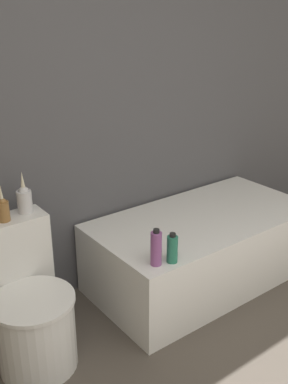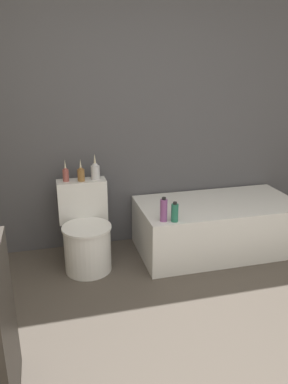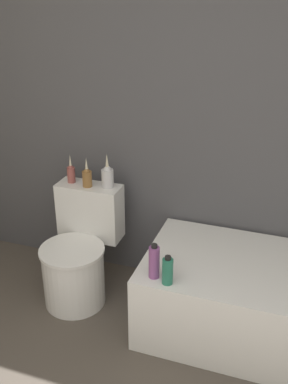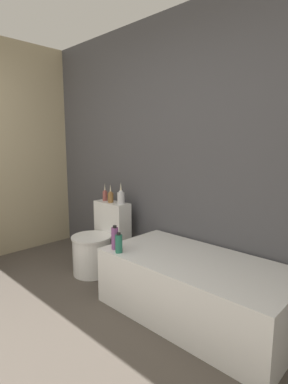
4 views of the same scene
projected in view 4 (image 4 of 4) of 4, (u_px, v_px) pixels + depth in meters
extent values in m
cube|color=#4C4C51|center=(157.00, 151.00, 3.07)|extent=(6.40, 0.06, 2.60)
cube|color=white|center=(195.00, 288.00, 2.39)|extent=(1.51, 0.78, 0.48)
cube|color=#B7BCC6|center=(196.00, 260.00, 2.35)|extent=(1.31, 0.58, 0.01)
cylinder|color=white|center=(92.00, 256.00, 3.19)|extent=(0.40, 0.40, 0.39)
cylinder|color=white|center=(91.00, 237.00, 3.16)|extent=(0.42, 0.42, 0.02)
cube|color=white|center=(112.00, 219.00, 3.34)|extent=(0.44, 0.18, 0.38)
cylinder|color=#994C47|center=(105.00, 196.00, 3.40)|extent=(0.05, 0.05, 0.11)
sphere|color=#994C47|center=(105.00, 191.00, 3.39)|extent=(0.03, 0.03, 0.03)
cone|color=beige|center=(105.00, 187.00, 3.38)|extent=(0.02, 0.02, 0.09)
cylinder|color=olive|center=(111.00, 198.00, 3.29)|extent=(0.06, 0.06, 0.11)
sphere|color=olive|center=(111.00, 193.00, 3.28)|extent=(0.04, 0.04, 0.04)
cone|color=beige|center=(110.00, 189.00, 3.27)|extent=(0.02, 0.02, 0.10)
cylinder|color=silver|center=(121.00, 198.00, 3.23)|extent=(0.08, 0.08, 0.12)
sphere|color=silver|center=(121.00, 192.00, 3.22)|extent=(0.05, 0.05, 0.05)
cone|color=beige|center=(121.00, 187.00, 3.21)|extent=(0.03, 0.03, 0.11)
cylinder|color=#8C4C8C|center=(115.00, 238.00, 2.56)|extent=(0.06, 0.06, 0.19)
cylinder|color=black|center=(115.00, 227.00, 2.55)|extent=(0.03, 0.03, 0.02)
cylinder|color=#267259|center=(119.00, 244.00, 2.49)|extent=(0.06, 0.06, 0.15)
cylinder|color=black|center=(119.00, 234.00, 2.47)|extent=(0.03, 0.03, 0.02)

